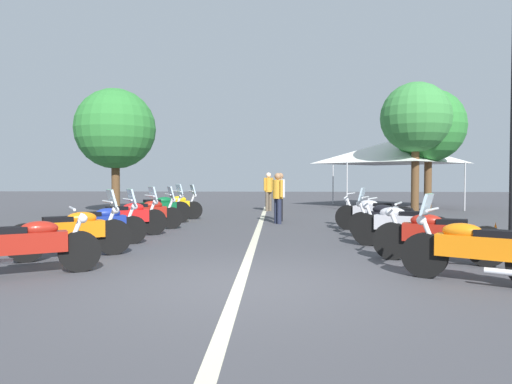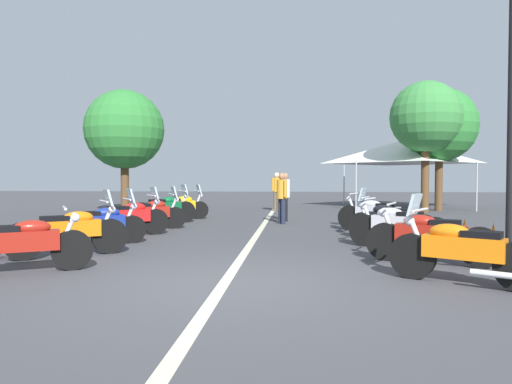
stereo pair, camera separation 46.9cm
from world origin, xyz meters
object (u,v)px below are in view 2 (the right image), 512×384
(motorcycle_left_row_4, at_px, (151,213))
(bystander_0, at_px, (285,193))
(motorcycle_left_row_1, at_px, (70,231))
(roadside_tree_2, at_px, (124,130))
(motorcycle_left_row_3, at_px, (129,217))
(bystander_2, at_px, (282,194))
(motorcycle_right_row_2, at_px, (398,226))
(motorcycle_right_row_3, at_px, (390,220))
(traffic_cone_1, at_px, (112,218))
(motorcycle_right_row_1, at_px, (429,236))
(motorcycle_left_row_2, at_px, (100,224))
(bystander_1, at_px, (277,189))
(motorcycle_left_row_6, at_px, (180,206))
(traffic_cone_2, at_px, (464,235))
(event_tent, at_px, (403,152))
(roadside_tree_0, at_px, (426,117))
(roadside_tree_1, at_px, (439,125))
(motorcycle_left_row_0, at_px, (21,244))
(motorcycle_right_row_4, at_px, (377,214))
(motorcycle_left_row_5, at_px, (165,208))
(traffic_cone_0, at_px, (493,241))

(motorcycle_left_row_4, xyz_separation_m, bystander_0, (2.72, -3.65, 0.46))
(motorcycle_left_row_1, xyz_separation_m, roadside_tree_2, (9.87, 2.67, 2.84))
(motorcycle_left_row_3, height_order, bystander_2, bystander_2)
(motorcycle_right_row_2, distance_m, motorcycle_right_row_3, 1.44)
(motorcycle_left_row_1, distance_m, traffic_cone_1, 4.84)
(bystander_2, bearing_deg, motorcycle_right_row_1, -96.91)
(motorcycle_left_row_2, distance_m, bystander_1, 10.83)
(motorcycle_left_row_6, xyz_separation_m, traffic_cone_2, (-6.07, -7.28, -0.17))
(motorcycle_right_row_1, xyz_separation_m, motorcycle_right_row_2, (1.65, 0.16, 0.00))
(traffic_cone_2, xyz_separation_m, event_tent, (13.28, -1.75, 2.36))
(motorcycle_right_row_3, height_order, roadside_tree_0, roadside_tree_0)
(traffic_cone_1, height_order, roadside_tree_2, roadside_tree_2)
(traffic_cone_2, xyz_separation_m, roadside_tree_0, (10.03, -1.93, 3.59))
(motorcycle_right_row_1, distance_m, bystander_1, 12.31)
(event_tent, bearing_deg, roadside_tree_1, -155.41)
(motorcycle_left_row_0, bearing_deg, motorcycle_right_row_4, 13.55)
(motorcycle_right_row_4, xyz_separation_m, traffic_cone_2, (-2.98, -1.20, -0.18))
(traffic_cone_1, height_order, bystander_0, bystander_0)
(roadside_tree_0, bearing_deg, motorcycle_left_row_3, 132.23)
(motorcycle_right_row_2, relative_size, bystander_1, 1.16)
(traffic_cone_1, relative_size, bystander_0, 0.39)
(motorcycle_left_row_5, xyz_separation_m, bystander_2, (0.17, -3.65, 0.44))
(motorcycle_left_row_1, distance_m, motorcycle_left_row_4, 4.47)
(event_tent, bearing_deg, motorcycle_left_row_1, 148.07)
(motorcycle_left_row_3, xyz_separation_m, bystander_2, (3.32, -3.65, 0.45))
(motorcycle_left_row_2, relative_size, motorcycle_left_row_6, 0.93)
(bystander_1, distance_m, roadside_tree_2, 6.67)
(motorcycle_right_row_1, xyz_separation_m, roadside_tree_2, (10.05, 8.98, 2.85))
(traffic_cone_0, relative_size, roadside_tree_1, 0.12)
(motorcycle_left_row_6, distance_m, bystander_1, 5.28)
(motorcycle_left_row_0, xyz_separation_m, roadside_tree_0, (12.99, -9.36, 3.43))
(motorcycle_left_row_2, distance_m, motorcycle_right_row_4, 6.96)
(motorcycle_right_row_3, xyz_separation_m, motorcycle_right_row_4, (1.52, 0.04, 0.01))
(motorcycle_left_row_4, bearing_deg, bystander_1, 38.82)
(motorcycle_left_row_6, relative_size, traffic_cone_0, 3.04)
(bystander_1, xyz_separation_m, roadside_tree_2, (-1.87, 5.95, 2.35))
(motorcycle_left_row_4, relative_size, traffic_cone_0, 3.01)
(motorcycle_left_row_0, bearing_deg, motorcycle_right_row_2, -4.16)
(traffic_cone_0, xyz_separation_m, traffic_cone_1, (4.05, 8.77, 0.00))
(motorcycle_left_row_0, relative_size, bystander_0, 1.19)
(motorcycle_left_row_5, distance_m, motorcycle_right_row_2, 7.71)
(motorcycle_left_row_6, xyz_separation_m, roadside_tree_2, (2.35, 2.83, 2.85))
(motorcycle_right_row_1, distance_m, roadside_tree_0, 12.52)
(motorcycle_right_row_4, xyz_separation_m, roadside_tree_0, (7.04, -3.13, 3.41))
(motorcycle_left_row_5, relative_size, bystander_1, 1.08)
(traffic_cone_2, xyz_separation_m, roadside_tree_2, (8.42, 10.10, 3.02))
(motorcycle_right_row_2, xyz_separation_m, bystander_1, (10.27, 2.86, 0.49))
(motorcycle_left_row_2, relative_size, traffic_cone_0, 2.82)
(motorcycle_left_row_4, distance_m, motorcycle_left_row_6, 3.06)
(motorcycle_right_row_2, relative_size, traffic_cone_2, 3.09)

